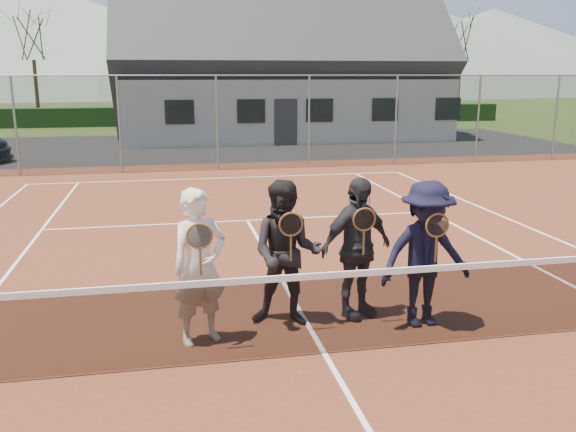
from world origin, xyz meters
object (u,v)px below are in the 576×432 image
player_d (426,254)px  player_c (357,248)px  player_a (199,267)px  tennis_net (325,310)px  clubhouse (280,54)px  player_b (286,253)px

player_d → player_c: bearing=148.9°
player_a → player_c: same height
player_c → tennis_net: bearing=-123.8°
clubhouse → player_a: 24.18m
player_c → player_d: size_ratio=1.00×
clubhouse → player_c: bearing=-98.2°
clubhouse → player_b: clubhouse is taller
player_d → player_a: bearing=178.9°
clubhouse → player_b: bearing=-100.4°
player_b → player_c: (0.91, 0.07, 0.00)m
player_a → player_b: same height
player_b → player_a: bearing=-163.4°
clubhouse → player_c: clubhouse is taller
tennis_net → player_c: bearing=56.2°
player_c → player_d: same height
player_b → player_d: size_ratio=1.00×
tennis_net → player_b: bearing=104.8°
player_a → player_c: 2.01m
clubhouse → player_d: 23.79m
player_d → player_b: bearing=167.2°
tennis_net → player_b: player_b is taller
player_b → player_d: bearing=-12.8°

